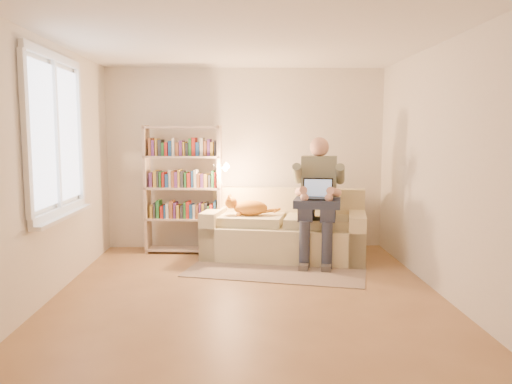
{
  "coord_description": "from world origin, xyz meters",
  "views": [
    {
      "loc": [
        -0.07,
        -5.01,
        1.66
      ],
      "look_at": [
        0.11,
        1.0,
        0.96
      ],
      "focal_mm": 35.0,
      "sensor_mm": 36.0,
      "label": 1
    }
  ],
  "objects_px": {
    "person": "(318,193)",
    "cat": "(246,207)",
    "laptop": "(323,194)",
    "bookshelf": "(183,183)",
    "sofa": "(285,233)"
  },
  "relations": [
    {
      "from": "sofa",
      "to": "laptop",
      "type": "distance_m",
      "value": 0.84
    },
    {
      "from": "cat",
      "to": "person",
      "type": "bearing_deg",
      "value": -1.45
    },
    {
      "from": "bookshelf",
      "to": "person",
      "type": "bearing_deg",
      "value": -11.32
    },
    {
      "from": "cat",
      "to": "laptop",
      "type": "height_order",
      "value": "laptop"
    },
    {
      "from": "sofa",
      "to": "cat",
      "type": "distance_m",
      "value": 0.64
    },
    {
      "from": "person",
      "to": "laptop",
      "type": "xyz_separation_m",
      "value": [
        0.03,
        -0.17,
        0.01
      ]
    },
    {
      "from": "person",
      "to": "laptop",
      "type": "distance_m",
      "value": 0.17
    },
    {
      "from": "cat",
      "to": "bookshelf",
      "type": "height_order",
      "value": "bookshelf"
    },
    {
      "from": "laptop",
      "to": "bookshelf",
      "type": "bearing_deg",
      "value": 171.28
    },
    {
      "from": "sofa",
      "to": "bookshelf",
      "type": "distance_m",
      "value": 1.56
    },
    {
      "from": "person",
      "to": "cat",
      "type": "bearing_deg",
      "value": 178.55
    },
    {
      "from": "sofa",
      "to": "laptop",
      "type": "relative_size",
      "value": 5.26
    },
    {
      "from": "sofa",
      "to": "person",
      "type": "relative_size",
      "value": 1.41
    },
    {
      "from": "cat",
      "to": "bookshelf",
      "type": "xyz_separation_m",
      "value": [
        -0.86,
        0.3,
        0.3
      ]
    },
    {
      "from": "sofa",
      "to": "cat",
      "type": "relative_size",
      "value": 3.25
    }
  ]
}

